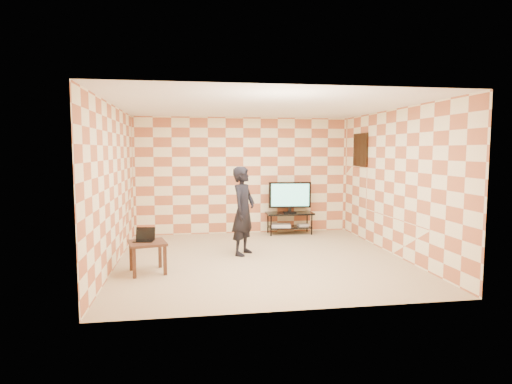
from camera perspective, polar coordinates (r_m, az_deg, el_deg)
The scene contains 14 objects.
floor at distance 7.75m, azimuth 0.70°, elevation -8.93°, with size 5.00×5.00×0.00m, color tan.
wall_back at distance 9.99m, azimuth -1.70°, elevation 2.19°, with size 5.00×0.02×2.70m, color #FAEBBA.
wall_front at distance 5.09m, azimuth 5.44°, elevation -1.11°, with size 5.00×0.02×2.70m, color #FAEBBA.
wall_left at distance 7.52m, azimuth -18.43°, elevation 0.79°, with size 0.02×5.00×2.70m, color #FAEBBA.
wall_right at distance 8.31m, azimuth 17.96°, elevation 1.24°, with size 0.02×5.00×2.70m, color #FAEBBA.
ceiling at distance 7.54m, azimuth 0.72°, elevation 11.36°, with size 5.00×5.00×0.02m, color white.
wall_art at distance 9.69m, azimuth 13.75°, elevation 5.48°, with size 0.04×0.72×0.72m.
tv_stand at distance 9.98m, azimuth 4.50°, elevation -3.51°, with size 1.08×0.49×0.50m.
tv at distance 9.91m, azimuth 4.53°, elevation -0.49°, with size 0.98×0.21×0.71m.
dvd_player at distance 9.92m, azimuth 3.34°, elevation -4.48°, with size 0.44×0.31×0.07m, color silver.
game_console at distance 10.10m, azimuth 6.28°, elevation -4.38°, with size 0.24×0.17×0.05m, color silver.
side_table at distance 7.03m, azimuth -14.28°, elevation -7.16°, with size 0.67×0.67×0.50m.
laptop at distance 7.10m, azimuth -14.63°, elevation -5.92°, with size 0.34×0.29×0.21m.
person at distance 7.93m, azimuth -1.69°, elevation -2.53°, with size 0.60×0.39×1.64m, color black.
Camera 1 is at (-1.26, -7.39, 1.94)m, focal length 30.00 mm.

